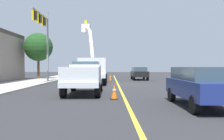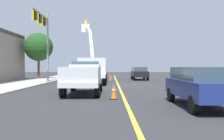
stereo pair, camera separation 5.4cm
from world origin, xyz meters
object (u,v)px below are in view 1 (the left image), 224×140
object	(u,v)px
passing_minivan	(139,73)
traffic_cone_mid_front	(110,78)
utility_bucket_truck	(94,68)
traffic_cone_leading	(114,92)
traffic_signal_mast	(44,31)
trailing_sedan	(201,84)
service_pickup_truck	(84,76)

from	to	relation	value
passing_minivan	traffic_cone_mid_front	distance (m)	4.59
utility_bucket_truck	traffic_cone_leading	world-z (taller)	utility_bucket_truck
traffic_cone_mid_front	traffic_signal_mast	xyz separation A→B (m)	(-3.65, 7.04, 5.20)
utility_bucket_truck	trailing_sedan	xyz separation A→B (m)	(-14.65, -6.40, -0.64)
trailing_sedan	traffic_cone_mid_front	size ratio (longest dim) A/B	5.88
traffic_signal_mast	utility_bucket_truck	bearing A→B (deg)	-98.41
service_pickup_truck	trailing_sedan	world-z (taller)	service_pickup_truck
utility_bucket_truck	traffic_signal_mast	size ratio (longest dim) A/B	1.02
trailing_sedan	passing_minivan	bearing A→B (deg)	3.35
utility_bucket_truck	traffic_cone_mid_front	xyz separation A→B (m)	(4.48, -1.44, -1.20)
passing_minivan	traffic_cone_mid_front	bearing A→B (deg)	126.22
trailing_sedan	traffic_signal_mast	bearing A→B (deg)	37.78
utility_bucket_truck	trailing_sedan	world-z (taller)	utility_bucket_truck
traffic_signal_mast	traffic_cone_mid_front	bearing A→B (deg)	-62.58
traffic_cone_leading	traffic_cone_mid_front	size ratio (longest dim) A/B	0.95
service_pickup_truck	traffic_cone_leading	bearing A→B (deg)	-140.08
passing_minivan	traffic_signal_mast	size ratio (longest dim) A/B	0.60
utility_bucket_truck	traffic_signal_mast	bearing A→B (deg)	81.59
traffic_cone_leading	utility_bucket_truck	bearing A→B (deg)	11.84
passing_minivan	trailing_sedan	world-z (taller)	same
traffic_signal_mast	traffic_cone_leading	bearing A→B (deg)	-148.26
passing_minivan	traffic_signal_mast	world-z (taller)	traffic_signal_mast
utility_bucket_truck	traffic_cone_leading	xyz separation A→B (m)	(-12.45, -2.61, -1.22)
service_pickup_truck	traffic_cone_mid_front	world-z (taller)	service_pickup_truck
passing_minivan	traffic_signal_mast	bearing A→B (deg)	120.63
traffic_cone_mid_front	traffic_cone_leading	bearing A→B (deg)	-176.05
trailing_sedan	traffic_signal_mast	size ratio (longest dim) A/B	0.60
passing_minivan	trailing_sedan	bearing A→B (deg)	-176.65
utility_bucket_truck	traffic_signal_mast	xyz separation A→B (m)	(0.83, 5.60, 4.00)
traffic_cone_mid_front	service_pickup_truck	bearing A→B (deg)	176.74
service_pickup_truck	trailing_sedan	xyz separation A→B (m)	(-4.60, -5.79, -0.15)
traffic_cone_mid_front	traffic_signal_mast	distance (m)	9.48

